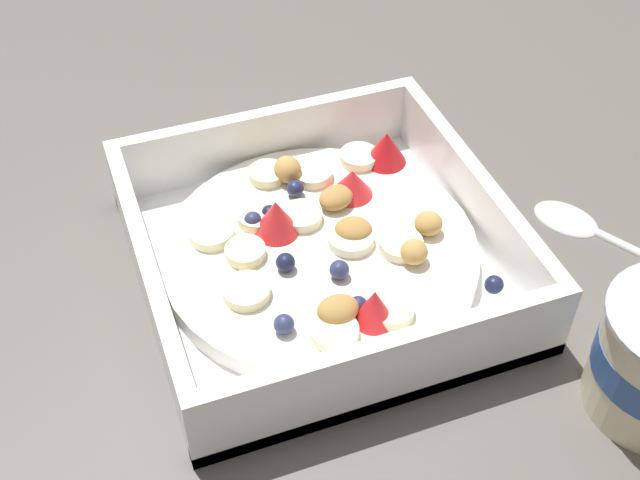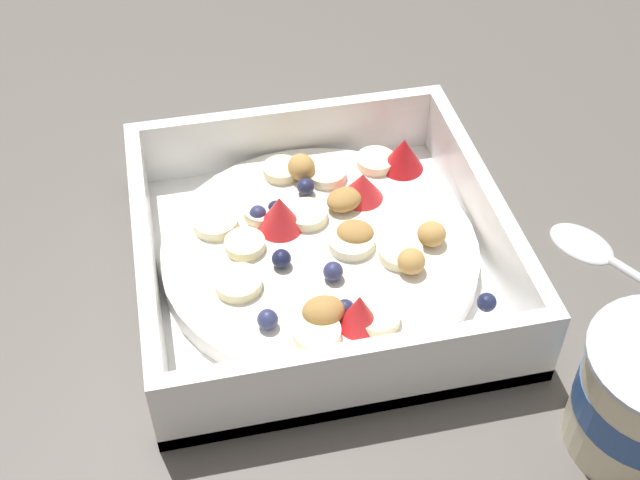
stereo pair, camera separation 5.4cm
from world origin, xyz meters
TOP-DOWN VIEW (x-y plane):
  - ground_plane at (0.00, 0.00)m, footprint 2.40×2.40m
  - fruit_bowl at (0.01, -0.01)m, footprint 0.23×0.23m
  - spoon at (-0.19, 0.02)m, footprint 0.10×0.16m

SIDE VIEW (x-z plane):
  - ground_plane at x=0.00m, z-range 0.00..0.00m
  - spoon at x=-0.19m, z-range 0.00..0.01m
  - fruit_bowl at x=0.01m, z-range -0.01..0.05m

